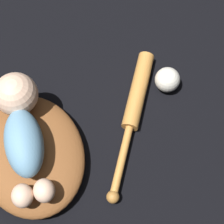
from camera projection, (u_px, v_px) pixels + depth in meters
ground_plane at (58, 156)px, 1.02m from camera, size 6.00×6.00×0.00m
baseball_glove at (23, 157)px, 0.98m from camera, size 0.42×0.40×0.08m
baby_figure at (21, 126)px, 0.92m from camera, size 0.32×0.24×0.11m
baseball_bat at (135, 105)px, 1.06m from camera, size 0.27×0.39×0.05m
baseball at (167, 80)px, 1.08m from camera, size 0.07×0.07×0.07m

